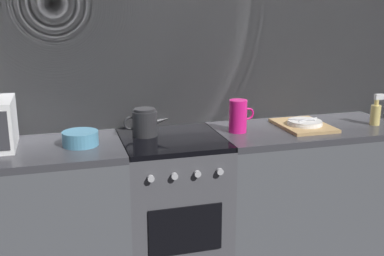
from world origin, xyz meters
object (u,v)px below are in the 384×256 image
Objects in this scene: kettle at (145,122)px; pitcher at (238,116)px; dish_pile at (304,124)px; spray_bottle at (376,113)px; mixing_bowl at (80,138)px; stove_unit at (173,208)px.

pitcher is (0.57, -0.07, 0.02)m from kettle.
spray_bottle is (0.48, -0.07, 0.06)m from dish_pile.
kettle is 0.40m from mixing_bowl.
kettle is 0.71× the size of dish_pile.
spray_bottle is at bearing -2.80° from stove_unit.
spray_bottle reaches higher than mixing_bowl.
stove_unit is 4.50× the size of pitcher.
mixing_bowl is at bearing -179.53° from dish_pile.
mixing_bowl is (-0.53, -0.01, 0.49)m from stove_unit.
pitcher is (0.42, 0.02, 0.55)m from stove_unit.
mixing_bowl reaches higher than stove_unit.
spray_bottle reaches higher than dish_pile.
spray_bottle is (0.92, -0.08, -0.02)m from pitcher.
kettle is at bearing 14.30° from mixing_bowl.
mixing_bowl is at bearing -179.17° from stove_unit.
dish_pile is at bearing 0.47° from mixing_bowl.
kettle reaches higher than stove_unit.
dish_pile is 0.49m from spray_bottle.
dish_pile is (0.87, 0.00, 0.47)m from stove_unit.
kettle is 1.42× the size of mixing_bowl.
mixing_bowl is at bearing -178.52° from pitcher.
mixing_bowl is 0.99× the size of spray_bottle.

